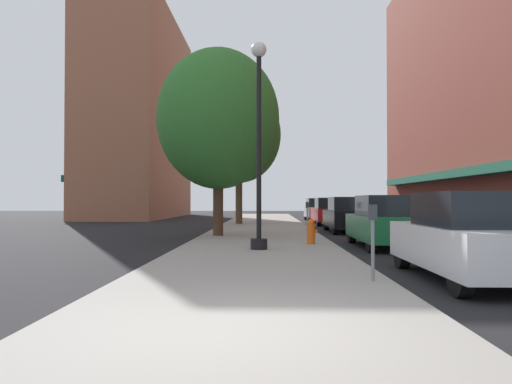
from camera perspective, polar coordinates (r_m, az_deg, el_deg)
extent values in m
plane|color=black|center=(23.42, 10.63, -4.66)|extent=(90.00, 90.00, 0.00)
cube|color=gray|center=(24.11, 0.79, -4.43)|extent=(4.80, 50.00, 0.12)
cube|color=#144C38|center=(29.42, 24.20, 2.20)|extent=(0.90, 34.00, 0.50)
cube|color=#9E6047|center=(44.15, -13.57, 8.59)|extent=(6.00, 18.00, 17.67)
cube|color=#144C38|center=(44.55, -17.76, 1.10)|extent=(0.90, 15.30, 0.50)
cylinder|color=black|center=(13.58, 0.34, -6.21)|extent=(0.48, 0.48, 0.30)
cylinder|color=black|center=(13.61, 0.34, 5.40)|extent=(0.14, 0.14, 5.20)
sphere|color=silver|center=(14.19, 0.34, 16.63)|extent=(0.44, 0.44, 0.44)
cylinder|color=#E05614|center=(15.30, 6.57, -5.02)|extent=(0.26, 0.26, 0.62)
sphere|color=#E05614|center=(15.28, 6.57, -3.67)|extent=(0.24, 0.24, 0.24)
cylinder|color=#E05614|center=(15.30, 7.10, -4.68)|extent=(0.12, 0.10, 0.10)
cylinder|color=slate|center=(8.50, 13.76, -6.77)|extent=(0.06, 0.06, 1.05)
cube|color=#33383D|center=(8.46, 13.74, -2.35)|extent=(0.14, 0.09, 0.26)
cylinder|color=slate|center=(21.80, 6.13, -3.25)|extent=(0.06, 0.06, 1.05)
cube|color=#33383D|center=(21.79, 6.13, -1.53)|extent=(0.14, 0.09, 0.26)
cylinder|color=#4C3823|center=(28.40, -2.05, -0.34)|extent=(0.40, 0.40, 3.42)
ellipsoid|color=#2D6B28|center=(28.66, -2.04, 6.83)|extent=(4.99, 4.99, 5.74)
cylinder|color=#422D1E|center=(18.89, -4.54, -0.95)|extent=(0.40, 0.40, 2.80)
ellipsoid|color=#2D6B28|center=(19.16, -4.52, 8.68)|extent=(4.83, 4.83, 5.55)
cylinder|color=black|center=(11.14, 17.01, -7.06)|extent=(0.22, 0.64, 0.64)
cylinder|color=black|center=(11.65, 24.47, -6.74)|extent=(0.22, 0.64, 0.64)
cylinder|color=black|center=(8.12, 23.19, -9.30)|extent=(0.22, 0.64, 0.64)
cube|color=silver|center=(9.85, 23.93, -5.94)|extent=(1.80, 4.30, 0.76)
cube|color=black|center=(9.68, 24.25, -1.88)|extent=(1.56, 2.20, 0.64)
cylinder|color=black|center=(17.28, 11.33, -4.91)|extent=(0.22, 0.64, 0.64)
cylinder|color=black|center=(17.61, 16.36, -4.81)|extent=(0.22, 0.64, 0.64)
cylinder|color=black|center=(14.14, 13.59, -5.77)|extent=(0.22, 0.64, 0.64)
cylinder|color=black|center=(14.55, 19.63, -5.61)|extent=(0.22, 0.64, 0.64)
cube|color=#196638|center=(15.85, 15.12, -4.09)|extent=(1.80, 4.30, 0.76)
cube|color=black|center=(15.68, 15.24, -1.56)|extent=(1.56, 2.20, 0.64)
cylinder|color=black|center=(24.44, 8.38, -3.77)|extent=(0.22, 0.64, 0.64)
cylinder|color=black|center=(24.68, 11.99, -3.73)|extent=(0.22, 0.64, 0.64)
cylinder|color=black|center=(21.27, 9.44, -4.18)|extent=(0.22, 0.64, 0.64)
cylinder|color=black|center=(21.54, 13.56, -4.12)|extent=(0.22, 0.64, 0.64)
cube|color=black|center=(22.95, 10.80, -3.14)|extent=(1.80, 4.30, 0.76)
cube|color=black|center=(22.79, 10.86, -1.39)|extent=(1.56, 2.20, 0.64)
cylinder|color=black|center=(31.00, 6.89, -3.18)|extent=(0.22, 0.64, 0.64)
cylinder|color=black|center=(31.18, 9.74, -3.16)|extent=(0.22, 0.64, 0.64)
cylinder|color=black|center=(27.81, 7.52, -3.43)|extent=(0.22, 0.64, 0.64)
cylinder|color=black|center=(28.02, 10.70, -3.40)|extent=(0.22, 0.64, 0.64)
cube|color=red|center=(29.48, 8.69, -2.67)|extent=(1.80, 4.30, 0.76)
cube|color=black|center=(29.32, 8.73, -1.31)|extent=(1.56, 2.20, 0.64)
cylinder|color=black|center=(37.21, 5.96, -2.82)|extent=(0.22, 0.64, 0.64)
cylinder|color=black|center=(37.37, 8.35, -2.80)|extent=(0.22, 0.64, 0.64)
cylinder|color=black|center=(34.02, 6.39, -2.99)|extent=(0.22, 0.64, 0.64)
cylinder|color=black|center=(34.19, 9.00, -2.97)|extent=(0.22, 0.64, 0.64)
cube|color=#B2B2BA|center=(35.68, 7.41, -2.38)|extent=(1.80, 4.30, 0.76)
cube|color=black|center=(35.52, 7.44, -1.26)|extent=(1.56, 2.20, 0.64)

